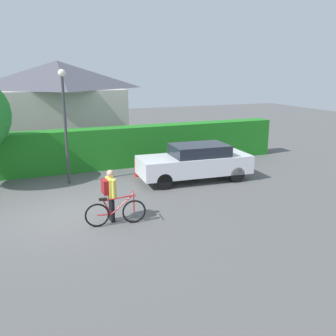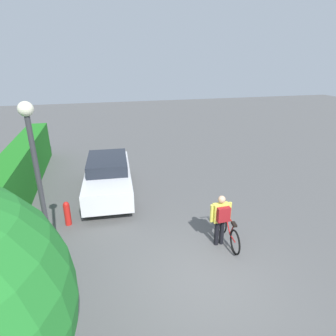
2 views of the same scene
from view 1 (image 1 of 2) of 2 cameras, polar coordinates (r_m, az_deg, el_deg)
name	(u,v)px [view 1 (image 1 of 2)]	position (r m, az deg, el deg)	size (l,w,h in m)	color
ground_plane	(66,215)	(11.96, -15.07, -6.88)	(60.00, 60.00, 0.00)	#575757
hedge_row	(47,153)	(16.66, -17.63, 2.19)	(21.62, 0.90, 1.79)	#207B20
house_distant	(60,105)	(21.49, -15.92, 9.06)	(6.56, 5.08, 4.71)	beige
parked_car_near	(195,162)	(14.95, 4.10, 0.93)	(4.47, 1.94, 1.43)	silver
bicycle	(116,212)	(10.87, -7.81, -6.56)	(1.72, 0.50, 0.91)	black
person_rider	(110,191)	(10.95, -8.69, -3.41)	(0.35, 0.63, 1.54)	black
street_lamp	(64,112)	(14.65, -15.26, 8.15)	(0.28, 0.28, 4.28)	#38383D
fire_hydrant	(137,167)	(15.58, -4.68, 0.21)	(0.20, 0.20, 0.81)	red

